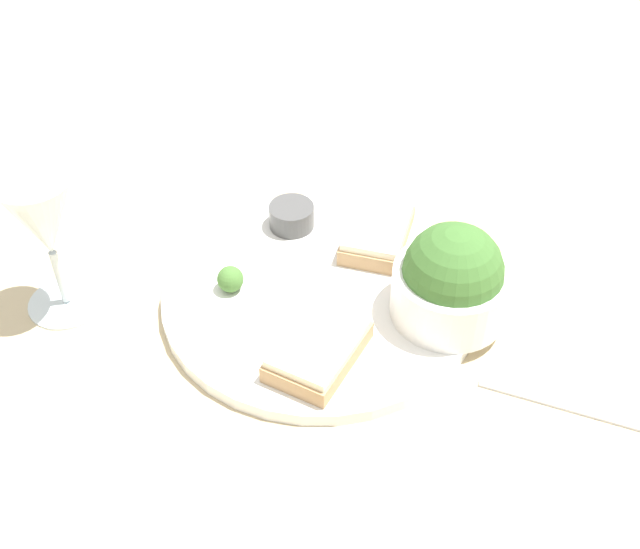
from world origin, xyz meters
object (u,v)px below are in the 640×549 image
cheese_toast_far (377,233)px  wine_glass (44,224)px  fork (587,411)px  salad_bowl (452,281)px  sauce_ramekin (292,215)px  cheese_toast_near (318,349)px

cheese_toast_far → wine_glass: wine_glass is taller
fork → salad_bowl: bearing=-129.3°
sauce_ramekin → cheese_toast_far: size_ratio=0.47×
salad_bowl → sauce_ramekin: (-0.11, -0.17, -0.03)m
sauce_ramekin → wine_glass: bearing=-58.6°
cheese_toast_near → wine_glass: bearing=-102.9°
cheese_toast_near → wine_glass: wine_glass is taller
sauce_ramekin → fork: sauce_ramekin is taller
sauce_ramekin → cheese_toast_far: bearing=78.9°
salad_bowl → cheese_toast_near: bearing=-58.3°
wine_glass → fork: size_ratio=0.81×
cheese_toast_far → wine_glass: bearing=-70.1°
cheese_toast_far → wine_glass: 0.33m
salad_bowl → cheese_toast_near: size_ratio=0.97×
cheese_toast_near → fork: bearing=83.6°
sauce_ramekin → wine_glass: 0.26m
salad_bowl → wine_glass: 0.38m
sauce_ramekin → fork: (0.21, 0.29, -0.03)m
fork → cheese_toast_far: bearing=-135.2°
salad_bowl → wine_glass: (0.01, -0.38, 0.05)m
wine_glass → fork: 0.51m
sauce_ramekin → cheese_toast_near: (0.19, 0.05, -0.00)m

